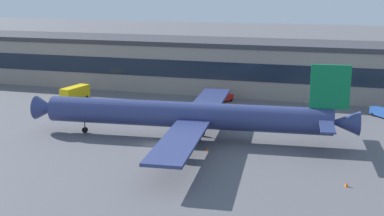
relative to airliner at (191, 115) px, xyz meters
The scene contains 8 objects.
ground_plane 9.01m from the airliner, 135.09° to the right, with size 600.00×600.00×0.00m, color #56565B.
terminal_building 45.85m from the airliner, 96.88° to the left, with size 180.36×18.27×13.72m.
airliner is the anchor object (origin of this frame).
pushback_tractor 32.50m from the airliner, 92.07° to the left, with size 4.95×5.40×1.75m.
belt_loader 44.73m from the airliner, 36.81° to the left, with size 5.79×6.07×1.95m.
fuel_truck 44.27m from the airliner, 147.68° to the left, with size 4.27×8.77×3.35m.
traffic_cone_0 8.88m from the airliner, 52.11° to the right, with size 0.47×0.47×0.59m, color #F2590C.
traffic_cone_1 32.45m from the airliner, 29.66° to the right, with size 0.56×0.56×0.71m, color #F2590C.
Camera 1 is at (31.21, -82.07, 28.24)m, focal length 47.56 mm.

